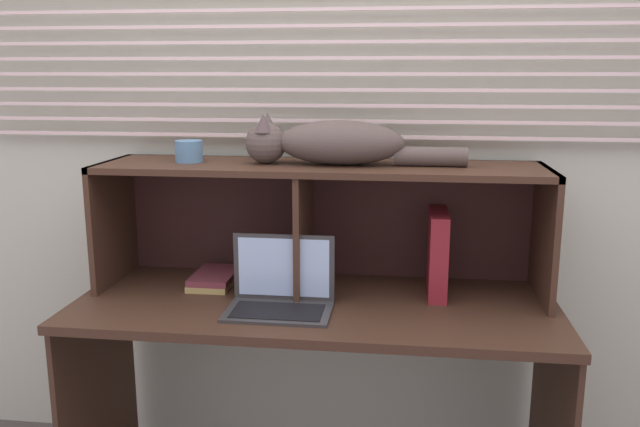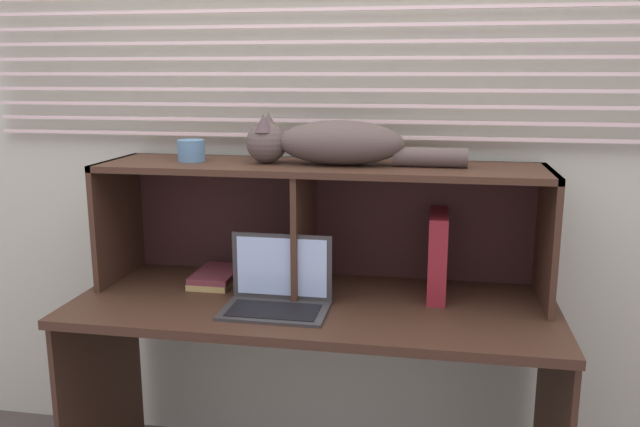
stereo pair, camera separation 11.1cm
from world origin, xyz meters
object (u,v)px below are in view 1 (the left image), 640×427
(cat, at_px, (331,143))
(book_stack, at_px, (214,278))
(laptop, at_px, (280,293))
(binder_upright, at_px, (437,253))
(small_basket, at_px, (189,151))

(cat, bearing_deg, book_stack, 179.91)
(laptop, bearing_deg, book_stack, 142.42)
(cat, bearing_deg, binder_upright, 0.00)
(cat, relative_size, laptop, 2.22)
(binder_upright, relative_size, small_basket, 3.05)
(cat, bearing_deg, small_basket, 180.00)
(binder_upright, bearing_deg, laptop, -156.67)
(cat, height_order, small_basket, cat)
(laptop, bearing_deg, binder_upright, 23.33)
(laptop, xyz_separation_m, book_stack, (-0.28, 0.22, -0.03))
(laptop, xyz_separation_m, binder_upright, (0.50, 0.22, 0.09))
(small_basket, bearing_deg, laptop, -31.27)
(binder_upright, height_order, book_stack, binder_upright)
(cat, height_order, book_stack, cat)
(laptop, distance_m, small_basket, 0.60)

